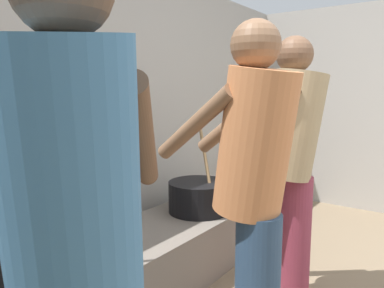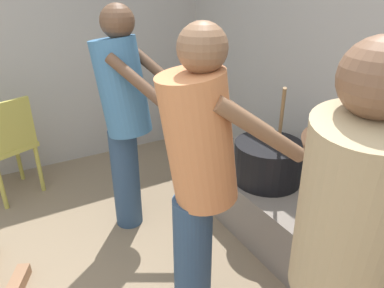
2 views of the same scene
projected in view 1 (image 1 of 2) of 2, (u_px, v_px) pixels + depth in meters
The scene contains 7 objects.
block_enclosure_rear at pixel (94, 118), 2.60m from camera, with size 5.50×0.20×2.18m, color #ADA8A0.
hearth_ledge at pixel (139, 266), 2.32m from camera, with size 2.68×0.60×0.40m, color slate.
cooking_pot_main at pixel (53, 247), 1.77m from camera, with size 0.48×0.48×0.74m.
cooking_pot_secondary at pixel (199, 196), 2.74m from camera, with size 0.44×0.44×0.68m.
cook_in_tan_shirt at pixel (292, 153), 2.22m from camera, with size 0.64×0.72×1.60m.
cook_in_orange_shirt at pixel (254, 181), 1.60m from camera, with size 0.44×0.70×1.57m.
cook_in_blue_shirt at pixel (74, 260), 0.82m from camera, with size 0.72×0.66×1.60m.
Camera 1 is at (-1.71, 0.20, 1.28)m, focal length 34.80 mm.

